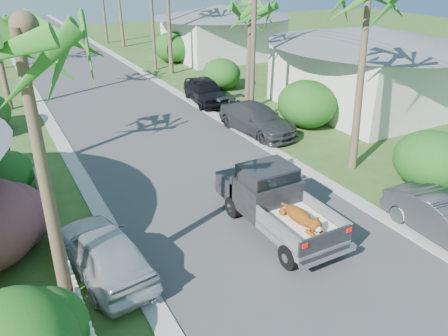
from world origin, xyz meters
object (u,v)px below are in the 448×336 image
parked_car_rf (205,91)px  palm_l_a (15,29)px  parked_car_rm (257,119)px  palm_r_b (250,5)px  parked_car_rn (444,219)px  parked_car_ln (103,252)px  utility_pole_b (253,37)px  utility_pole_c (152,11)px  pickup_truck (271,198)px  house_right_near (367,71)px  house_right_far (222,34)px

parked_car_rf → palm_l_a: size_ratio=0.55×
parked_car_rm → palm_r_b: (1.63, 3.54, 5.23)m
parked_car_rn → palm_r_b: bearing=86.4°
parked_car_ln → utility_pole_b: bearing=-146.7°
parked_car_rm → utility_pole_c: bearing=81.4°
parked_car_rm → parked_car_rf: (0.03, 6.05, 0.06)m
pickup_truck → parked_car_ln: pickup_truck is taller
house_right_near → parked_car_rn: bearing=-124.7°
parked_car_rn → palm_l_a: size_ratio=0.50×
palm_l_a → utility_pole_c: utility_pole_c is taller
house_right_far → utility_pole_b: bearing=-113.5°
parked_car_rf → parked_car_ln: (-10.00, -13.64, -0.04)m
palm_r_b → utility_pole_b: 2.61m
utility_pole_c → parked_car_rm: bearing=-92.2°
palm_r_b → utility_pole_b: size_ratio=0.80×
parked_car_rf → utility_pole_b: bearing=-75.2°
parked_car_rm → parked_car_ln: (-9.97, -7.59, 0.01)m
palm_r_b → utility_pole_c: utility_pole_c is taller
parked_car_ln → house_right_far: (18.00, 26.14, 1.39)m
parked_car_rf → parked_car_ln: parked_car_rf is taller
parked_car_rn → utility_pole_b: utility_pole_b is taller
utility_pole_c → palm_l_a: bearing=-115.3°
parked_car_rf → palm_r_b: size_ratio=0.63×
parked_car_rf → house_right_far: house_right_far is taller
parked_car_rm → parked_car_rf: parked_car_rf is taller
pickup_truck → utility_pole_c: bearing=78.3°
palm_l_a → utility_pole_c: bearing=64.7°
parked_car_rm → utility_pole_b: 4.22m
parked_car_rm → palm_l_a: (-11.17, -8.46, 6.21)m
parked_car_rf → house_right_near: house_right_near is taller
pickup_truck → parked_car_ln: bearing=178.9°
pickup_truck → parked_car_rn: bearing=-36.9°
pickup_truck → utility_pole_c: utility_pole_c is taller
house_right_near → utility_pole_b: size_ratio=1.00×
parked_car_rn → palm_l_a: bearing=169.8°
pickup_truck → parked_car_rm: pickup_truck is taller
palm_l_a → house_right_far: size_ratio=0.91×
parked_car_rm → palm_r_b: palm_r_b is taller
parked_car_rm → utility_pole_c: size_ratio=0.55×
house_right_far → utility_pole_c: size_ratio=1.00×
palm_r_b → utility_pole_c: 13.11m
pickup_truck → utility_pole_c: (5.00, 24.24, 3.59)m
palm_r_b → pickup_truck: bearing=-118.1°
palm_r_b → utility_pole_c: (-1.00, 13.00, -1.35)m
parked_car_rm → house_right_far: bearing=60.2°
parked_car_ln → house_right_near: (18.00, 8.14, 1.49)m
palm_l_a → parked_car_ln: bearing=35.7°
parked_car_ln → house_right_far: size_ratio=0.48×
utility_pole_c → parked_car_ln: bearing=-113.7°
parked_car_rn → parked_car_rm: bearing=92.8°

